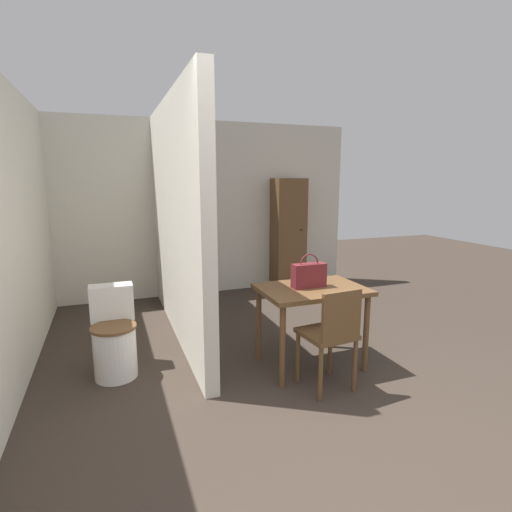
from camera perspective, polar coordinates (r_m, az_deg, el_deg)
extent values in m
plane|color=#382D26|center=(2.63, 13.83, -29.17)|extent=(16.00, 16.00, 0.00)
cube|color=beige|center=(5.93, -8.83, 6.61)|extent=(4.80, 0.12, 2.50)
cube|color=beige|center=(3.78, -32.05, 2.73)|extent=(0.12, 5.10, 2.50)
cube|color=beige|center=(4.33, -11.37, 5.00)|extent=(0.12, 2.94, 2.50)
cube|color=brown|center=(3.59, 7.98, -4.77)|extent=(0.92, 0.66, 0.04)
cylinder|color=brown|center=(3.32, 3.80, -12.79)|extent=(0.05, 0.05, 0.70)
cylinder|color=brown|center=(3.70, 15.44, -10.61)|extent=(0.05, 0.05, 0.70)
cylinder|color=brown|center=(3.78, 0.40, -9.73)|extent=(0.05, 0.05, 0.70)
cylinder|color=brown|center=(4.12, 11.02, -8.18)|extent=(0.05, 0.05, 0.70)
cube|color=brown|center=(3.32, 10.05, -10.87)|extent=(0.42, 0.42, 0.04)
cube|color=brown|center=(3.11, 12.13, -8.33)|extent=(0.35, 0.06, 0.38)
cylinder|color=brown|center=(3.45, 5.99, -14.15)|extent=(0.04, 0.04, 0.44)
cylinder|color=brown|center=(3.63, 10.54, -13.04)|extent=(0.04, 0.04, 0.44)
cylinder|color=brown|center=(3.21, 9.21, -16.30)|extent=(0.04, 0.04, 0.44)
cylinder|color=brown|center=(3.39, 13.94, -14.92)|extent=(0.04, 0.04, 0.44)
cylinder|color=white|center=(3.71, -19.47, -12.91)|extent=(0.36, 0.36, 0.44)
cylinder|color=brown|center=(3.63, -19.70, -9.57)|extent=(0.38, 0.38, 0.02)
cube|color=white|center=(3.82, -19.92, -6.23)|extent=(0.37, 0.18, 0.32)
cube|color=maroon|center=(3.56, 7.56, -2.78)|extent=(0.30, 0.11, 0.21)
torus|color=maroon|center=(3.54, 7.60, -1.10)|extent=(0.18, 0.01, 0.18)
cube|color=brown|center=(6.17, 4.63, 3.11)|extent=(0.47, 0.35, 1.70)
sphere|color=black|center=(6.05, 6.52, 3.73)|extent=(0.02, 0.02, 0.02)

